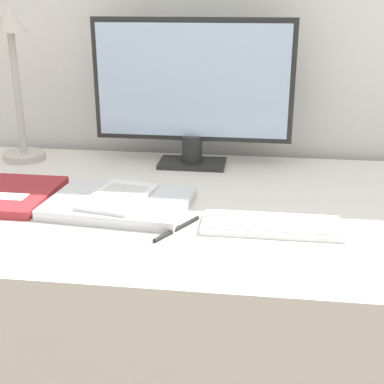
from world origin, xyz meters
name	(u,v)px	position (x,y,z in m)	size (l,w,h in m)	color
desk	(195,334)	(0.00, 0.12, 0.37)	(1.39, 0.79, 0.73)	silver
monitor	(192,89)	(-0.04, 0.41, 0.95)	(0.55, 0.11, 0.40)	#262626
keyboard	(271,225)	(0.18, 0.00, 0.74)	(0.29, 0.11, 0.01)	silver
laptop	(119,203)	(-0.17, 0.07, 0.74)	(0.33, 0.25, 0.02)	#BCBCC1
ereader	(119,197)	(-0.17, 0.06, 0.76)	(0.15, 0.21, 0.01)	white
desk_lamp	(15,70)	(-0.54, 0.40, 0.99)	(0.12, 0.12, 0.43)	#BCB7AD
notebook	(11,195)	(-0.44, 0.09, 0.74)	(0.20, 0.25, 0.02)	maroon
pen	(177,229)	(-0.02, -0.04, 0.74)	(0.08, 0.13, 0.01)	black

